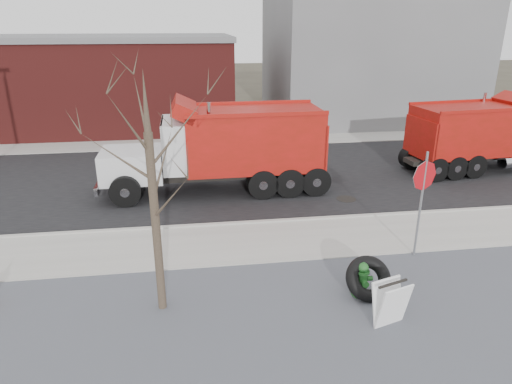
{
  "coord_description": "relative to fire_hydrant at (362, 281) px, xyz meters",
  "views": [
    {
      "loc": [
        -2.35,
        -11.42,
        6.01
      ],
      "look_at": [
        -0.62,
        0.72,
        1.4
      ],
      "focal_mm": 32.0,
      "sensor_mm": 36.0,
      "label": 1
    }
  ],
  "objects": [
    {
      "name": "ground",
      "position": [
        -1.36,
        2.74,
        -0.4
      ],
      "size": [
        120.0,
        120.0,
        0.0
      ],
      "primitive_type": "plane",
      "color": "#383328",
      "rests_on": "ground"
    },
    {
      "name": "gravel_verge",
      "position": [
        -1.36,
        -0.76,
        -0.38
      ],
      "size": [
        60.0,
        5.0,
        0.03
      ],
      "primitive_type": "cube",
      "color": "slate",
      "rests_on": "ground"
    },
    {
      "name": "sidewalk",
      "position": [
        -1.36,
        2.99,
        -0.37
      ],
      "size": [
        60.0,
        2.5,
        0.06
      ],
      "primitive_type": "cube",
      "color": "#9E9B93",
      "rests_on": "ground"
    },
    {
      "name": "curb",
      "position": [
        -1.36,
        4.29,
        -0.34
      ],
      "size": [
        60.0,
        0.15,
        0.11
      ],
      "primitive_type": "cube",
      "color": "#9E9B93",
      "rests_on": "ground"
    },
    {
      "name": "road",
      "position": [
        -1.36,
        9.04,
        -0.39
      ],
      "size": [
        60.0,
        9.4,
        0.02
      ],
      "primitive_type": "cube",
      "color": "black",
      "rests_on": "ground"
    },
    {
      "name": "far_sidewalk",
      "position": [
        -1.36,
        14.74,
        -0.37
      ],
      "size": [
        60.0,
        2.0,
        0.06
      ],
      "primitive_type": "cube",
      "color": "#9E9B93",
      "rests_on": "ground"
    },
    {
      "name": "building_grey",
      "position": [
        7.64,
        20.74,
        3.6
      ],
      "size": [
        12.0,
        10.0,
        8.0
      ],
      "color": "slate",
      "rests_on": "ground"
    },
    {
      "name": "building_brick",
      "position": [
        -11.36,
        19.74,
        2.26
      ],
      "size": [
        20.2,
        8.2,
        5.3
      ],
      "color": "maroon",
      "rests_on": "ground"
    },
    {
      "name": "bare_tree",
      "position": [
        -4.56,
        0.14,
        2.9
      ],
      "size": [
        3.2,
        3.2,
        5.2
      ],
      "color": "#382D23",
      "rests_on": "ground"
    },
    {
      "name": "fire_hydrant",
      "position": [
        0.0,
        0.0,
        0.0
      ],
      "size": [
        0.48,
        0.47,
        0.86
      ],
      "rotation": [
        0.0,
        0.0,
        0.01
      ],
      "color": "#246025",
      "rests_on": "ground"
    },
    {
      "name": "truck_tire",
      "position": [
        0.12,
        -0.06,
        0.08
      ],
      "size": [
        1.11,
        0.95,
        1.02
      ],
      "color": "black",
      "rests_on": "ground"
    },
    {
      "name": "stop_sign",
      "position": [
        2.11,
        1.64,
        1.6
      ],
      "size": [
        0.76,
        0.31,
        2.94
      ],
      "rotation": [
        0.0,
        0.0,
        -0.03
      ],
      "color": "gray",
      "rests_on": "ground"
    },
    {
      "name": "sandwich_board",
      "position": [
        0.17,
        -1.15,
        0.14
      ],
      "size": [
        0.83,
        0.65,
        1.01
      ],
      "rotation": [
        0.0,
        0.0,
        0.3
      ],
      "color": "white",
      "rests_on": "ground"
    },
    {
      "name": "dump_truck_red_a",
      "position": [
        8.51,
        8.55,
        1.2
      ],
      "size": [
        7.82,
        2.9,
        3.13
      ],
      "rotation": [
        0.0,
        0.0,
        0.11
      ],
      "color": "black",
      "rests_on": "ground"
    },
    {
      "name": "dump_truck_red_b",
      "position": [
        -2.57,
        7.45,
        1.37
      ],
      "size": [
        8.21,
        2.48,
        3.47
      ],
      "rotation": [
        0.0,
        0.0,
        3.16
      ],
      "color": "black",
      "rests_on": "ground"
    }
  ]
}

